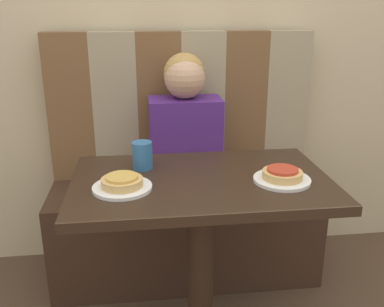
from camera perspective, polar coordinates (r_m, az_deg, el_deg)
name	(u,v)px	position (r m, az deg, el deg)	size (l,w,h in m)	color
wall_back	(178,13)	(2.23, -1.83, 18.18)	(7.00, 0.05, 2.60)	#C6B28E
booth_seat	(186,230)	(2.23, -0.86, -10.12)	(1.31, 0.45, 0.49)	#382319
booth_backrest	(181,106)	(2.19, -1.47, 6.42)	(1.31, 0.08, 0.73)	brown
dining_table	(201,209)	(1.58, 1.21, -7.38)	(0.92, 0.58, 0.75)	black
person	(185,123)	(2.02, -0.95, 4.13)	(0.34, 0.22, 0.64)	#4C237A
plate_left	(122,187)	(1.46, -9.28, -4.50)	(0.20, 0.20, 0.01)	white
plate_right	(282,180)	(1.54, 11.90, -3.44)	(0.20, 0.20, 0.01)	white
pizza_left	(122,181)	(1.45, -9.32, -3.68)	(0.14, 0.14, 0.04)	tan
pizza_right	(282,174)	(1.53, 11.95, -2.65)	(0.14, 0.14, 0.04)	tan
drinking_cup	(142,155)	(1.62, -6.64, -0.26)	(0.08, 0.08, 0.10)	#2D669E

